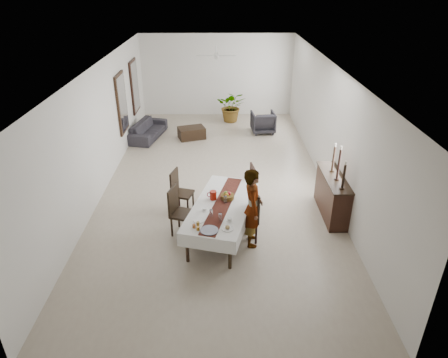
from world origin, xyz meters
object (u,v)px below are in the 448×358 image
(sofa, at_px, (148,130))
(red_pitcher, at_px, (213,195))
(dining_table_top, at_px, (222,205))
(woman, at_px, (253,208))
(sideboard_body, at_px, (332,196))

(sofa, bearing_deg, red_pitcher, -145.08)
(dining_table_top, xyz_separation_m, woman, (0.63, -0.36, 0.16))
(dining_table_top, distance_m, sideboard_body, 2.74)
(sideboard_body, height_order, sofa, sideboard_body)
(red_pitcher, relative_size, sideboard_body, 0.12)
(dining_table_top, distance_m, red_pitcher, 0.32)
(woman, bearing_deg, sofa, 27.34)
(woman, bearing_deg, sideboard_body, -59.74)
(woman, bearing_deg, red_pitcher, 55.96)
(red_pitcher, bearing_deg, sideboard_body, 11.70)
(red_pitcher, height_order, sideboard_body, sideboard_body)
(sofa, bearing_deg, sideboard_body, -122.38)
(sideboard_body, bearing_deg, sofa, 135.34)
(sofa, bearing_deg, dining_table_top, -144.12)
(red_pitcher, bearing_deg, dining_table_top, -45.51)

